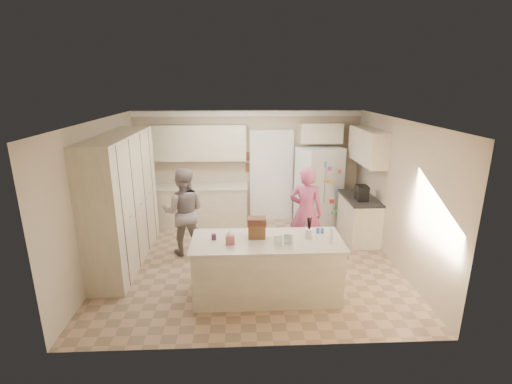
{
  "coord_description": "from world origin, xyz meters",
  "views": [
    {
      "loc": [
        -0.19,
        -6.22,
        3.2
      ],
      "look_at": [
        0.1,
        0.35,
        1.25
      ],
      "focal_mm": 26.0,
      "sensor_mm": 36.0,
      "label": 1
    }
  ],
  "objects_px": {
    "refrigerator": "(319,186)",
    "coffee_maker": "(362,193)",
    "utensil_crock": "(309,233)",
    "tissue_box": "(230,239)",
    "teen_girl": "(306,212)",
    "teen_boy": "(184,212)",
    "island_base": "(267,269)",
    "dollhouse_body": "(257,231)"
  },
  "relations": [
    {
      "from": "teen_girl",
      "to": "coffee_maker",
      "type": "bearing_deg",
      "value": -139.66
    },
    {
      "from": "refrigerator",
      "to": "teen_girl",
      "type": "distance_m",
      "value": 1.73
    },
    {
      "from": "tissue_box",
      "to": "refrigerator",
      "type": "bearing_deg",
      "value": 57.76
    },
    {
      "from": "island_base",
      "to": "teen_boy",
      "type": "bearing_deg",
      "value": 133.26
    },
    {
      "from": "coffee_maker",
      "to": "island_base",
      "type": "bearing_deg",
      "value": -137.17
    },
    {
      "from": "coffee_maker",
      "to": "utensil_crock",
      "type": "bearing_deg",
      "value": -127.12
    },
    {
      "from": "tissue_box",
      "to": "teen_girl",
      "type": "xyz_separation_m",
      "value": [
        1.39,
        1.49,
        -0.13
      ]
    },
    {
      "from": "teen_boy",
      "to": "refrigerator",
      "type": "bearing_deg",
      "value": -153.32
    },
    {
      "from": "utensil_crock",
      "to": "dollhouse_body",
      "type": "xyz_separation_m",
      "value": [
        -0.8,
        0.05,
        0.04
      ]
    },
    {
      "from": "utensil_crock",
      "to": "dollhouse_body",
      "type": "bearing_deg",
      "value": 176.42
    },
    {
      "from": "refrigerator",
      "to": "teen_girl",
      "type": "xyz_separation_m",
      "value": [
        -0.58,
        -1.63,
        -0.04
      ]
    },
    {
      "from": "teen_boy",
      "to": "coffee_maker",
      "type": "bearing_deg",
      "value": -174.64
    },
    {
      "from": "refrigerator",
      "to": "tissue_box",
      "type": "height_order",
      "value": "refrigerator"
    },
    {
      "from": "utensil_crock",
      "to": "tissue_box",
      "type": "relative_size",
      "value": 1.07
    },
    {
      "from": "coffee_maker",
      "to": "teen_girl",
      "type": "bearing_deg",
      "value": -157.14
    },
    {
      "from": "coffee_maker",
      "to": "teen_boy",
      "type": "relative_size",
      "value": 0.18
    },
    {
      "from": "utensil_crock",
      "to": "dollhouse_body",
      "type": "height_order",
      "value": "dollhouse_body"
    },
    {
      "from": "utensil_crock",
      "to": "teen_boy",
      "type": "height_order",
      "value": "teen_boy"
    },
    {
      "from": "island_base",
      "to": "tissue_box",
      "type": "bearing_deg",
      "value": -169.7
    },
    {
      "from": "coffee_maker",
      "to": "utensil_crock",
      "type": "distance_m",
      "value": 2.32
    },
    {
      "from": "teen_boy",
      "to": "island_base",
      "type": "bearing_deg",
      "value": 133.13
    },
    {
      "from": "island_base",
      "to": "tissue_box",
      "type": "distance_m",
      "value": 0.79
    },
    {
      "from": "refrigerator",
      "to": "dollhouse_body",
      "type": "distance_m",
      "value": 3.32
    },
    {
      "from": "refrigerator",
      "to": "coffee_maker",
      "type": "xyz_separation_m",
      "value": [
        0.63,
        -1.12,
        0.17
      ]
    },
    {
      "from": "teen_boy",
      "to": "teen_girl",
      "type": "height_order",
      "value": "teen_girl"
    },
    {
      "from": "teen_girl",
      "to": "refrigerator",
      "type": "bearing_deg",
      "value": -92.13
    },
    {
      "from": "refrigerator",
      "to": "island_base",
      "type": "distance_m",
      "value": 3.37
    },
    {
      "from": "island_base",
      "to": "dollhouse_body",
      "type": "xyz_separation_m",
      "value": [
        -0.15,
        0.1,
        0.6
      ]
    },
    {
      "from": "refrigerator",
      "to": "coffee_maker",
      "type": "distance_m",
      "value": 1.3
    },
    {
      "from": "utensil_crock",
      "to": "teen_girl",
      "type": "bearing_deg",
      "value": 82.05
    },
    {
      "from": "dollhouse_body",
      "to": "utensil_crock",
      "type": "bearing_deg",
      "value": -3.58
    },
    {
      "from": "utensil_crock",
      "to": "teen_boy",
      "type": "relative_size",
      "value": 0.09
    },
    {
      "from": "dollhouse_body",
      "to": "teen_girl",
      "type": "bearing_deg",
      "value": 52.55
    },
    {
      "from": "utensil_crock",
      "to": "refrigerator",
      "type": "bearing_deg",
      "value": 75.49
    },
    {
      "from": "island_base",
      "to": "teen_girl",
      "type": "relative_size",
      "value": 1.27
    },
    {
      "from": "coffee_maker",
      "to": "dollhouse_body",
      "type": "relative_size",
      "value": 1.15
    },
    {
      "from": "tissue_box",
      "to": "dollhouse_body",
      "type": "distance_m",
      "value": 0.45
    },
    {
      "from": "refrigerator",
      "to": "utensil_crock",
      "type": "height_order",
      "value": "refrigerator"
    },
    {
      "from": "tissue_box",
      "to": "dollhouse_body",
      "type": "xyz_separation_m",
      "value": [
        0.4,
        0.2,
        0.04
      ]
    },
    {
      "from": "teen_boy",
      "to": "teen_girl",
      "type": "xyz_separation_m",
      "value": [
        2.31,
        -0.17,
        0.02
      ]
    },
    {
      "from": "coffee_maker",
      "to": "dollhouse_body",
      "type": "xyz_separation_m",
      "value": [
        -2.2,
        -1.8,
        -0.03
      ]
    },
    {
      "from": "refrigerator",
      "to": "dollhouse_body",
      "type": "bearing_deg",
      "value": -139.29
    }
  ]
}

